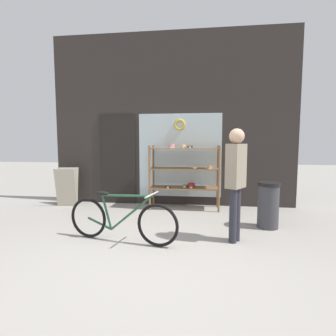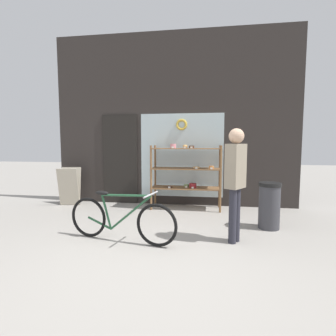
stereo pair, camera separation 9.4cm
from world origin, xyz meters
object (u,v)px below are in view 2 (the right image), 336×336
bicycle (120,219)px  sandwich_board (70,186)px  pedestrian (235,176)px  display_case (186,170)px  trash_bin (269,204)px

bicycle → sandwich_board: sandwich_board is taller
sandwich_board → pedestrian: 3.99m
display_case → sandwich_board: 2.73m
pedestrian → sandwich_board: bearing=-83.2°
display_case → sandwich_board: display_case is taller
bicycle → sandwich_board: 2.75m
pedestrian → bicycle: bearing=-49.0°
display_case → bicycle: bearing=-111.1°
display_case → pedestrian: size_ratio=0.92×
sandwich_board → trash_bin: bearing=-24.6°
bicycle → sandwich_board: bearing=145.1°
display_case → sandwich_board: (-2.70, -0.07, -0.41)m
sandwich_board → pedestrian: size_ratio=0.52×
sandwich_board → trash_bin: (4.18, -1.05, -0.02)m
bicycle → pedestrian: (1.64, 0.22, 0.63)m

